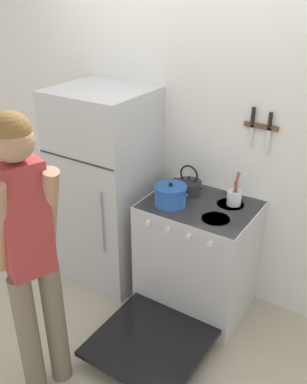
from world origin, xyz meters
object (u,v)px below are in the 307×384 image
stove_range (195,258)px  person (30,250)px  dutch_oven_pot (170,195)px  tea_kettle (189,185)px  refrigerator (106,187)px  utensil_jar (234,197)px

stove_range → person: person is taller
stove_range → dutch_oven_pot: size_ratio=4.83×
tea_kettle → person: (-0.26, -1.31, 0.07)m
stove_range → tea_kettle: 0.56m
stove_range → dutch_oven_pot: bearing=-154.8°
dutch_oven_pot → refrigerator: bearing=171.4°
dutch_oven_pot → person: person is taller
utensil_jar → stove_range: bearing=-140.1°
stove_range → utensil_jar: utensil_jar is taller
stove_range → dutch_oven_pot: dutch_oven_pot is taller
utensil_jar → person: person is taller
stove_range → person: size_ratio=0.74×
stove_range → tea_kettle: tea_kettle is taller
refrigerator → tea_kettle: (0.68, 0.14, 0.14)m
refrigerator → stove_range: 0.92m
person → stove_range: bearing=-0.6°
stove_range → tea_kettle: bearing=135.6°
refrigerator → person: 1.26m
refrigerator → utensil_jar: (1.04, 0.15, 0.14)m
utensil_jar → tea_kettle: bearing=-179.1°
refrigerator → utensil_jar: refrigerator is taller
stove_range → dutch_oven_pot: 0.56m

